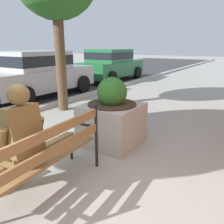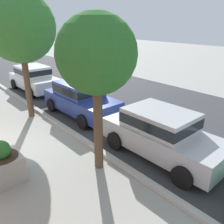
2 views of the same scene
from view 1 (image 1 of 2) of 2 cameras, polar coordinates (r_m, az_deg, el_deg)
The scene contains 6 objects.
ground_plane at distance 3.02m, azimuth -21.85°, elevation -20.01°, with size 80.00×80.00×0.00m, color #9E9B93.
park_bench at distance 2.75m, azimuth -16.93°, elevation -10.06°, with size 1.83×0.65×0.95m.
bronze_statue_seated at distance 2.78m, azimuth -22.51°, elevation -7.60°, with size 0.65×0.76×1.37m.
concrete_planter at distance 4.08m, azimuth -0.00°, elevation -1.62°, with size 0.95×0.95×1.22m.
parked_car_silver at distance 8.37m, azimuth -18.12°, elevation 9.36°, with size 4.13×1.98×1.56m.
parked_car_green at distance 11.85m, azimuth -0.33°, elevation 11.95°, with size 4.13×1.98×1.56m.
Camera 1 is at (-1.32, -2.10, 1.73)m, focal length 36.59 mm.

